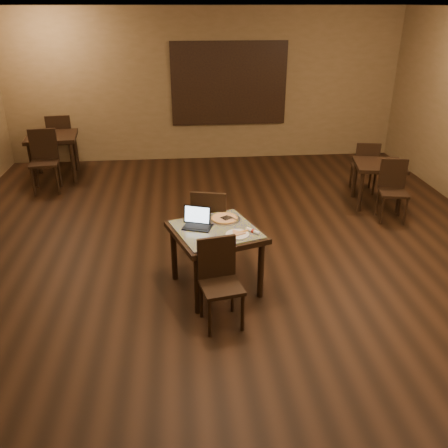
{
  "coord_description": "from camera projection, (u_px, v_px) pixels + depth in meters",
  "views": [
    {
      "loc": [
        -0.53,
        -4.86,
        3.05
      ],
      "look_at": [
        -0.09,
        -0.2,
        0.85
      ],
      "focal_mm": 38.0,
      "sensor_mm": 36.0,
      "label": 1
    }
  ],
  "objects": [
    {
      "name": "mural",
      "position": [
        229.0,
        84.0,
        9.58
      ],
      "size": [
        2.34,
        0.05,
        1.64
      ],
      "color": "#25508A",
      "rests_on": "wall_back"
    },
    {
      "name": "ceiling",
      "position": [
        232.0,
        8.0,
        4.45
      ],
      "size": [
        8.0,
        10.0,
        0.02
      ],
      "primitive_type": "cube",
      "rotation": [
        3.14,
        0.0,
        0.0
      ],
      "color": "silver",
      "rests_on": "wall_back"
    },
    {
      "name": "pizza_whole",
      "position": [
        224.0,
        218.0,
        5.49
      ],
      "size": [
        0.31,
        0.31,
        0.02
      ],
      "color": "#FAE5A6",
      "rests_on": "pizza_pan"
    },
    {
      "name": "tiled_table",
      "position": [
        216.0,
        237.0,
        5.32
      ],
      "size": [
        1.17,
        1.17,
        0.76
      ],
      "rotation": [
        0.0,
        0.0,
        0.33
      ],
      "color": "black",
      "rests_on": "ground"
    },
    {
      "name": "plate",
      "position": [
        237.0,
        235.0,
        5.13
      ],
      "size": [
        0.26,
        0.26,
        0.01
      ],
      "primitive_type": "cylinder",
      "color": "white",
      "rests_on": "tiled_table"
    },
    {
      "name": "ground",
      "position": [
        230.0,
        280.0,
        5.73
      ],
      "size": [
        10.0,
        10.0,
        0.0
      ],
      "primitive_type": "plane",
      "color": "black",
      "rests_on": "ground"
    },
    {
      "name": "pizza_slice",
      "position": [
        237.0,
        233.0,
        5.12
      ],
      "size": [
        0.25,
        0.25,
        0.02
      ],
      "primitive_type": null,
      "rotation": [
        0.0,
        0.0,
        0.47
      ],
      "color": "#FAE5A6",
      "rests_on": "plate"
    },
    {
      "name": "laptop",
      "position": [
        197.0,
        221.0,
        5.32
      ],
      "size": [
        0.36,
        0.34,
        0.21
      ],
      "rotation": [
        0.0,
        0.0,
        -0.34
      ],
      "color": "black",
      "rests_on": "tiled_table"
    },
    {
      "name": "spatula",
      "position": [
        226.0,
        218.0,
        5.47
      ],
      "size": [
        0.24,
        0.28,
        0.01
      ],
      "primitive_type": "cube",
      "rotation": [
        0.0,
        0.0,
        0.58
      ],
      "color": "silver",
      "rests_on": "pizza_whole"
    },
    {
      "name": "other_table_a_chair_far",
      "position": [
        365.0,
        164.0,
        8.14
      ],
      "size": [
        0.47,
        0.47,
        0.92
      ],
      "rotation": [
        0.0,
        0.0,
        2.95
      ],
      "color": "black",
      "rests_on": "ground"
    },
    {
      "name": "other_table_a_chair_near",
      "position": [
        393.0,
        186.0,
        7.18
      ],
      "size": [
        0.47,
        0.47,
        0.92
      ],
      "rotation": [
        0.0,
        0.0,
        -0.19
      ],
      "color": "black",
      "rests_on": "ground"
    },
    {
      "name": "chair_main_near",
      "position": [
        219.0,
        277.0,
        4.82
      ],
      "size": [
        0.47,
        0.47,
        0.92
      ],
      "rotation": [
        0.0,
        0.0,
        0.19
      ],
      "color": "black",
      "rests_on": "ground"
    },
    {
      "name": "other_table_b_chair_near",
      "position": [
        44.0,
        157.0,
        8.25
      ],
      "size": [
        0.51,
        0.51,
        1.07
      ],
      "rotation": [
        0.0,
        0.0,
        0.11
      ],
      "color": "black",
      "rests_on": "ground"
    },
    {
      "name": "pizza_pan",
      "position": [
        224.0,
        219.0,
        5.5
      ],
      "size": [
        0.37,
        0.37,
        0.01
      ],
      "primitive_type": "cylinder",
      "color": "silver",
      "rests_on": "tiled_table"
    },
    {
      "name": "wall_back",
      "position": [
        204.0,
        86.0,
        9.59
      ],
      "size": [
        8.0,
        0.02,
        3.0
      ],
      "primitive_type": "cube",
      "color": "olive",
      "rests_on": "ground"
    },
    {
      "name": "chair_main_far",
      "position": [
        210.0,
        222.0,
        5.91
      ],
      "size": [
        0.53,
        0.53,
        1.0
      ],
      "rotation": [
        0.0,
        0.0,
        2.89
      ],
      "color": "black",
      "rests_on": "ground"
    },
    {
      "name": "other_table_b",
      "position": [
        52.0,
        142.0,
        8.78
      ],
      "size": [
        0.98,
        0.98,
        0.83
      ],
      "rotation": [
        0.0,
        0.0,
        0.11
      ],
      "color": "black",
      "rests_on": "ground"
    },
    {
      "name": "other_table_b_chair_far",
      "position": [
        61.0,
        138.0,
        9.38
      ],
      "size": [
        0.51,
        0.51,
        1.07
      ],
      "rotation": [
        0.0,
        0.0,
        3.25
      ],
      "color": "black",
      "rests_on": "ground"
    },
    {
      "name": "napkin_roll",
      "position": [
        253.0,
        231.0,
        5.17
      ],
      "size": [
        0.15,
        0.17,
        0.04
      ],
      "rotation": [
        0.0,
        0.0,
        0.69
      ],
      "color": "white",
      "rests_on": "tiled_table"
    },
    {
      "name": "other_table_a",
      "position": [
        379.0,
        170.0,
        7.63
      ],
      "size": [
        0.89,
        0.89,
        0.71
      ],
      "rotation": [
        0.0,
        0.0,
        -0.19
      ],
      "color": "black",
      "rests_on": "ground"
    }
  ]
}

